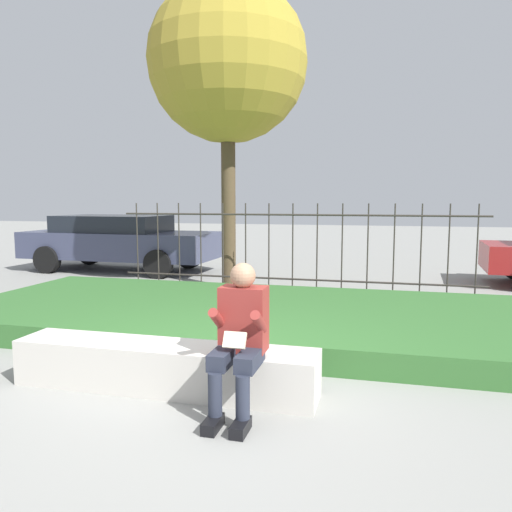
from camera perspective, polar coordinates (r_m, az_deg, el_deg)
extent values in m
plane|color=gray|center=(4.69, -6.22, -15.35)|extent=(60.00, 60.00, 0.00)
cube|color=beige|center=(4.75, -10.50, -12.38)|extent=(2.83, 0.50, 0.43)
cube|color=#9B978F|center=(4.81, -10.45, -14.34)|extent=(2.72, 0.46, 0.08)
cube|color=black|center=(4.00, -4.97, -18.60)|extent=(0.11, 0.26, 0.09)
cylinder|color=#282D3D|center=(3.97, -4.70, -15.46)|extent=(0.11, 0.11, 0.34)
cube|color=#282D3D|center=(4.08, -3.74, -11.43)|extent=(0.15, 0.42, 0.13)
cube|color=black|center=(3.94, -1.78, -19.00)|extent=(0.11, 0.26, 0.09)
cylinder|color=#282D3D|center=(3.91, -1.53, -15.81)|extent=(0.11, 0.11, 0.34)
cube|color=#282D3D|center=(4.02, -0.70, -11.70)|extent=(0.15, 0.42, 0.13)
cube|color=maroon|center=(4.17, -1.42, -7.17)|extent=(0.38, 0.24, 0.54)
sphere|color=tan|center=(4.08, -1.51, -2.25)|extent=(0.21, 0.21, 0.21)
cylinder|color=maroon|center=(4.06, -4.38, -7.25)|extent=(0.08, 0.29, 0.24)
cylinder|color=maroon|center=(3.97, 0.34, -7.57)|extent=(0.08, 0.29, 0.24)
cube|color=beige|center=(3.96, -2.46, -9.58)|extent=(0.18, 0.09, 0.13)
cube|color=#33662D|center=(6.86, 0.97, -6.98)|extent=(8.45, 3.44, 0.29)
cylinder|color=#332D28|center=(8.87, 4.18, -2.65)|extent=(6.45, 0.03, 0.03)
cylinder|color=#332D28|center=(8.76, 4.25, 4.72)|extent=(6.45, 0.03, 0.03)
cylinder|color=#332D28|center=(9.79, -13.40, 1.02)|extent=(0.02, 0.02, 1.67)
cylinder|color=#332D28|center=(9.60, -11.12, 0.96)|extent=(0.02, 0.02, 1.67)
cylinder|color=#332D28|center=(9.42, -8.76, 0.91)|extent=(0.02, 0.02, 1.67)
cylinder|color=#332D28|center=(9.26, -6.32, 0.85)|extent=(0.02, 0.02, 1.67)
cylinder|color=#332D28|center=(9.12, -3.79, 0.79)|extent=(0.02, 0.02, 1.67)
cylinder|color=#332D28|center=(8.99, -1.19, 0.72)|extent=(0.02, 0.02, 1.67)
cylinder|color=#332D28|center=(8.89, 1.48, 0.65)|extent=(0.02, 0.02, 1.67)
cylinder|color=#332D28|center=(8.80, 4.21, 0.58)|extent=(0.02, 0.02, 1.67)
cylinder|color=#332D28|center=(8.74, 6.99, 0.50)|extent=(0.02, 0.02, 1.67)
cylinder|color=#332D28|center=(8.69, 9.80, 0.42)|extent=(0.02, 0.02, 1.67)
cylinder|color=#332D28|center=(8.67, 12.63, 0.35)|extent=(0.02, 0.02, 1.67)
cylinder|color=#332D28|center=(8.67, 15.47, 0.26)|extent=(0.02, 0.02, 1.67)
cylinder|color=#332D28|center=(8.68, 18.31, 0.18)|extent=(0.02, 0.02, 1.67)
cylinder|color=#332D28|center=(8.72, 21.13, 0.10)|extent=(0.02, 0.02, 1.67)
cylinder|color=#332D28|center=(8.79, 23.91, 0.02)|extent=(0.02, 0.02, 1.67)
cube|color=#383D56|center=(12.62, -15.27, 1.26)|extent=(4.73, 1.86, 0.63)
cube|color=black|center=(12.68, -16.06, 3.59)|extent=(2.62, 1.59, 0.39)
cylinder|color=black|center=(11.21, -11.11, -0.90)|extent=(0.65, 0.22, 0.65)
cylinder|color=black|center=(12.72, -7.64, 0.04)|extent=(0.65, 0.22, 0.65)
cylinder|color=black|center=(12.79, -22.77, -0.38)|extent=(0.65, 0.22, 0.65)
cylinder|color=black|center=(14.14, -18.48, 0.40)|extent=(0.65, 0.22, 0.65)
cylinder|color=#4C3D28|center=(9.67, -3.17, 6.46)|extent=(0.27, 0.27, 3.47)
sphere|color=olive|center=(10.00, -3.26, 21.29)|extent=(2.99, 2.99, 2.99)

